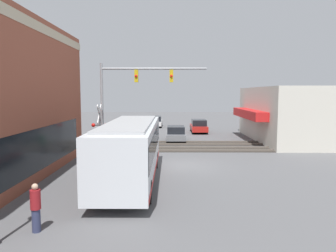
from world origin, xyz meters
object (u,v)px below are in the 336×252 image
object	(u,v)px
city_bus	(130,149)
parked_car_red	(199,126)
parked_car_grey	(176,134)
parked_car_white	(155,122)
crossing_signal	(100,125)
pedestrian_at_crossing	(117,144)
pedestrian_by_lamp	(36,207)

from	to	relation	value
city_bus	parked_car_red	bearing A→B (deg)	-14.13
parked_car_grey	parked_car_white	xyz separation A→B (m)	(13.66, 2.60, 0.01)
city_bus	parked_car_white	world-z (taller)	city_bus
parked_car_red	parked_car_white	size ratio (longest dim) A/B	0.97
crossing_signal	parked_car_white	world-z (taller)	crossing_signal
city_bus	pedestrian_at_crossing	distance (m)	7.72
city_bus	crossing_signal	size ratio (longest dim) A/B	2.77
parked_car_white	pedestrian_by_lamp	distance (m)	34.55
crossing_signal	parked_car_white	xyz separation A→B (m)	(21.45, -3.03, -1.62)
city_bus	parked_car_white	xyz separation A→B (m)	(28.18, -0.00, -1.05)
parked_car_grey	pedestrian_by_lamp	size ratio (longest dim) A/B	2.59
crossing_signal	pedestrian_at_crossing	distance (m)	1.96
parked_car_white	crossing_signal	bearing A→B (deg)	171.95
pedestrian_at_crossing	parked_car_red	bearing A→B (deg)	-27.52
parked_car_red	pedestrian_at_crossing	world-z (taller)	pedestrian_at_crossing
parked_car_grey	parked_car_red	size ratio (longest dim) A/B	0.93
parked_car_grey	pedestrian_by_lamp	bearing A→B (deg)	166.55
parked_car_grey	pedestrian_at_crossing	world-z (taller)	pedestrian_at_crossing
parked_car_red	pedestrian_by_lamp	bearing A→B (deg)	164.34
parked_car_grey	parked_car_red	world-z (taller)	parked_car_red
parked_car_red	pedestrian_by_lamp	size ratio (longest dim) A/B	2.79
parked_car_white	pedestrian_at_crossing	world-z (taller)	pedestrian_at_crossing
city_bus	parked_car_grey	distance (m)	14.79
parked_car_red	city_bus	bearing A→B (deg)	165.87
crossing_signal	city_bus	bearing A→B (deg)	-155.75
parked_car_red	pedestrian_by_lamp	distance (m)	28.81
city_bus	parked_car_white	size ratio (longest dim) A/B	2.25
parked_car_red	pedestrian_at_crossing	distance (m)	15.81
parked_car_grey	pedestrian_by_lamp	xyz separation A→B (m)	(-20.81, 4.98, 0.16)
crossing_signal	parked_car_red	distance (m)	17.04
parked_car_red	parked_car_grey	bearing A→B (deg)	157.99
city_bus	pedestrian_by_lamp	world-z (taller)	city_bus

